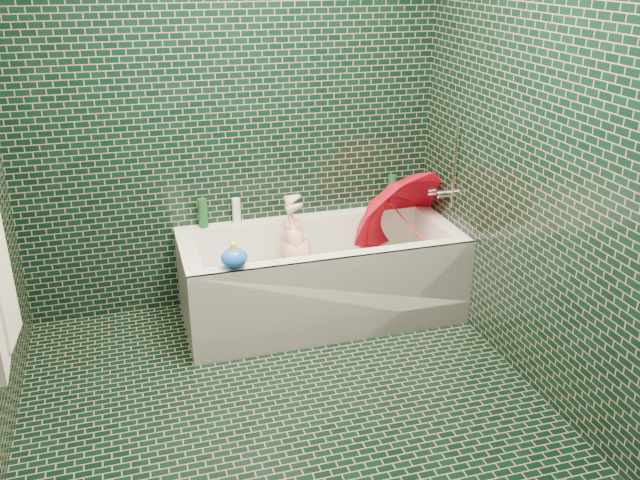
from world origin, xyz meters
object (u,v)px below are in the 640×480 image
object	(u,v)px
umbrella	(410,225)
rubber_duck	(376,202)
bath_toy	(234,258)
bathtub	(321,285)

from	to	relation	value
umbrella	rubber_duck	distance (m)	0.36
umbrella	bath_toy	size ratio (longest dim) A/B	4.45
umbrella	rubber_duck	world-z (taller)	umbrella
bathtub	umbrella	distance (m)	0.68
umbrella	bath_toy	xyz separation A→B (m)	(-1.17, -0.32, 0.07)
umbrella	rubber_duck	bearing A→B (deg)	83.94
bathtub	rubber_duck	distance (m)	0.71
bathtub	rubber_duck	world-z (taller)	rubber_duck
rubber_duck	bathtub	bearing A→B (deg)	-143.31
rubber_duck	bath_toy	xyz separation A→B (m)	(-1.08, -0.67, 0.03)
umbrella	bathtub	bearing A→B (deg)	159.13
bathtub	rubber_duck	size ratio (longest dim) A/B	16.95
bathtub	bath_toy	world-z (taller)	bath_toy
bathtub	bath_toy	size ratio (longest dim) A/B	11.13
bathtub	bath_toy	bearing A→B (deg)	-151.96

